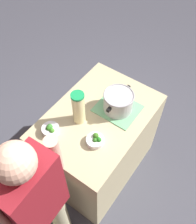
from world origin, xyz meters
name	(u,v)px	position (x,y,z in m)	size (l,w,h in m)	color
ground_plane	(98,164)	(0.00, 0.00, 0.00)	(8.00, 8.00, 0.00)	#464852
counter_slab	(98,143)	(0.00, 0.00, 0.43)	(1.03, 0.72, 0.87)	tan
dish_cloth	(118,108)	(-0.15, 0.09, 0.87)	(0.29, 0.34, 0.01)	#6FB57F
cooking_pot	(118,101)	(-0.15, 0.09, 0.96)	(0.31, 0.24, 0.17)	#B7B7BC
lemonade_pitcher	(79,108)	(0.11, -0.10, 1.02)	(0.10, 0.10, 0.30)	#F7EEA8
broccoli_bowl_front	(95,140)	(0.21, 0.13, 0.90)	(0.14, 0.14, 0.08)	silver
broccoli_bowl_center	(51,130)	(0.34, -0.20, 0.90)	(0.13, 0.13, 0.08)	silver
person_cook	(40,207)	(0.81, 0.13, 0.90)	(0.50, 0.21, 1.62)	#B5AF87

